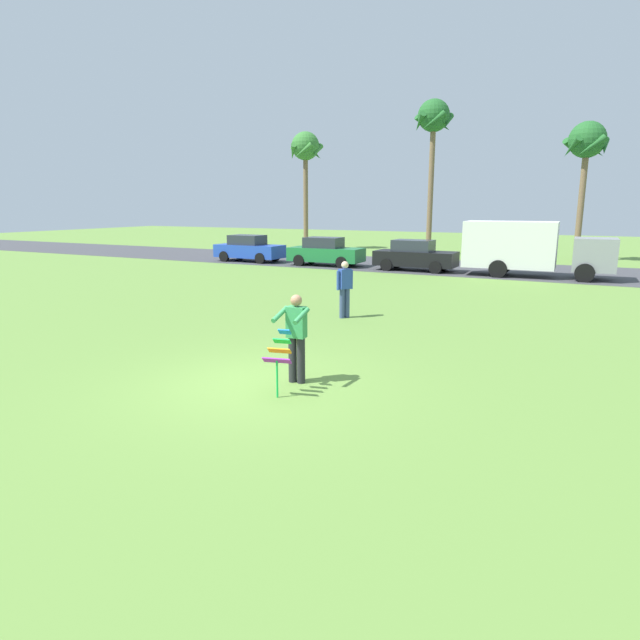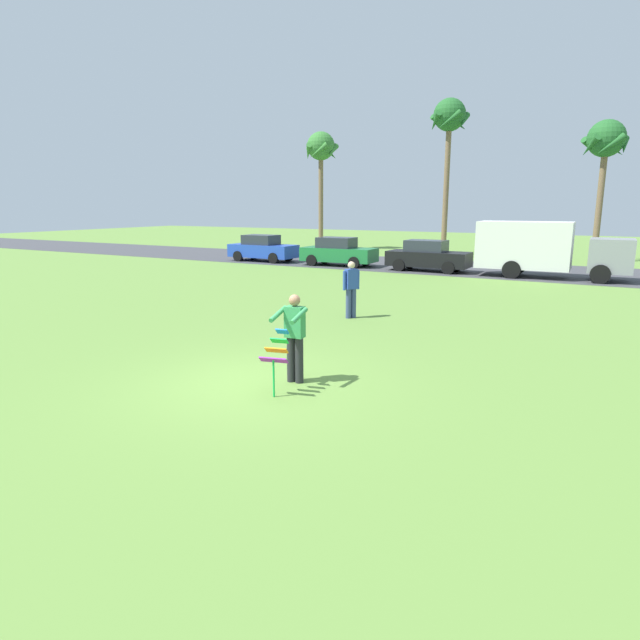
{
  "view_description": "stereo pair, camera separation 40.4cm",
  "coord_description": "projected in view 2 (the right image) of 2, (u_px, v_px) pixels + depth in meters",
  "views": [
    {
      "loc": [
        5.58,
        -8.3,
        3.38
      ],
      "look_at": [
        0.66,
        1.47,
        1.05
      ],
      "focal_mm": 30.3,
      "sensor_mm": 36.0,
      "label": 1
    },
    {
      "loc": [
        5.93,
        -8.11,
        3.38
      ],
      "look_at": [
        0.66,
        1.47,
        1.05
      ],
      "focal_mm": 30.3,
      "sensor_mm": 36.0,
      "label": 2
    }
  ],
  "objects": [
    {
      "name": "palm_tree_right_near",
      "position": [
        449.0,
        123.0,
        35.34
      ],
      "size": [
        2.58,
        2.71,
        10.21
      ],
      "color": "brown",
      "rests_on": "ground"
    },
    {
      "name": "palm_tree_centre_far",
      "position": [
        606.0,
        145.0,
        31.04
      ],
      "size": [
        2.58,
        2.71,
        8.18
      ],
      "color": "brown",
      "rests_on": "ground"
    },
    {
      "name": "parked_car_black",
      "position": [
        428.0,
        256.0,
        28.03
      ],
      "size": [
        4.22,
        1.87,
        1.6
      ],
      "color": "black",
      "rests_on": "ground"
    },
    {
      "name": "road_strip",
      "position": [
        490.0,
        269.0,
        28.98
      ],
      "size": [
        120.0,
        8.0,
        0.01
      ],
      "primitive_type": "cube",
      "color": "#424247",
      "rests_on": "ground"
    },
    {
      "name": "kite_held",
      "position": [
        276.0,
        353.0,
        9.71
      ],
      "size": [
        0.53,
        0.7,
        1.16
      ],
      "color": "blue",
      "rests_on": "ground"
    },
    {
      "name": "palm_tree_left_near",
      "position": [
        321.0,
        151.0,
        40.72
      ],
      "size": [
        2.58,
        2.71,
        8.79
      ],
      "color": "brown",
      "rests_on": "ground"
    },
    {
      "name": "parked_car_green",
      "position": [
        338.0,
        252.0,
        30.5
      ],
      "size": [
        4.24,
        1.92,
        1.6
      ],
      "color": "#1E7238",
      "rests_on": "ground"
    },
    {
      "name": "person_walker_near",
      "position": [
        351.0,
        288.0,
        16.32
      ],
      "size": [
        0.38,
        0.49,
        1.73
      ],
      "color": "#384772",
      "rests_on": "ground"
    },
    {
      "name": "parked_car_blue",
      "position": [
        263.0,
        249.0,
        32.94
      ],
      "size": [
        4.21,
        1.86,
        1.6
      ],
      "color": "#2347B7",
      "rests_on": "ground"
    },
    {
      "name": "ground_plane",
      "position": [
        254.0,
        383.0,
        10.45
      ],
      "size": [
        120.0,
        120.0,
        0.0
      ],
      "primitive_type": "plane",
      "color": "olive"
    },
    {
      "name": "parked_truck_grey_van",
      "position": [
        542.0,
        248.0,
        25.3
      ],
      "size": [
        6.74,
        2.21,
        2.62
      ],
      "color": "gray",
      "rests_on": "ground"
    },
    {
      "name": "person_kite_flyer",
      "position": [
        294.0,
        335.0,
        10.32
      ],
      "size": [
        0.57,
        0.68,
        1.73
      ],
      "color": "#26262B",
      "rests_on": "ground"
    }
  ]
}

